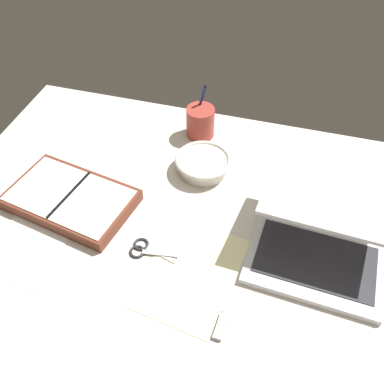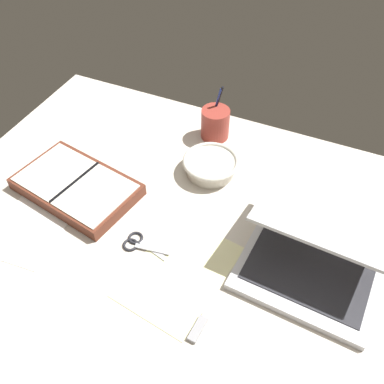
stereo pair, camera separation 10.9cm
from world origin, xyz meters
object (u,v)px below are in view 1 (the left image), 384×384
at_px(laptop, 321,241).
at_px(bowl, 203,164).
at_px(pen_cup, 200,122).
at_px(scissors, 144,249).
at_px(planner, 70,200).

xyz_separation_m(laptop, bowl, (-0.34, 0.21, -0.02)).
relative_size(pen_cup, scissors, 1.36).
distance_m(planner, scissors, 0.26).
height_order(pen_cup, scissors, pen_cup).
bearing_deg(pen_cup, bowl, -71.93).
relative_size(bowl, planner, 0.45).
relative_size(pen_cup, planner, 0.46).
xyz_separation_m(pen_cup, scissors, (-0.02, -0.47, -0.05)).
bearing_deg(laptop, pen_cup, 140.86).
xyz_separation_m(planner, scissors, (0.24, -0.09, -0.02)).
xyz_separation_m(laptop, pen_cup, (-0.39, 0.37, -0.00)).
height_order(laptop, pen_cup, pen_cup).
relative_size(bowl, pen_cup, 0.99).
distance_m(pen_cup, planner, 0.46).
bearing_deg(scissors, planner, 163.12).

